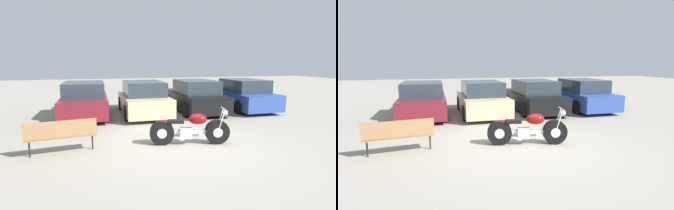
% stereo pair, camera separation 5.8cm
% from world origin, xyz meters
% --- Properties ---
extents(ground_plane, '(60.00, 60.00, 0.00)m').
position_xyz_m(ground_plane, '(0.00, 0.00, 0.00)').
color(ground_plane, gray).
extents(motorcycle, '(2.27, 0.88, 1.03)m').
position_xyz_m(motorcycle, '(0.18, -0.14, 0.43)').
color(motorcycle, black).
rests_on(motorcycle, ground_plane).
extents(parked_car_maroon, '(1.91, 4.32, 1.48)m').
position_xyz_m(parked_car_maroon, '(-2.82, 4.77, 0.69)').
color(parked_car_maroon, maroon).
rests_on(parked_car_maroon, ground_plane).
extents(parked_car_champagne, '(1.91, 4.32, 1.48)m').
position_xyz_m(parked_car_champagne, '(-0.32, 4.52, 0.69)').
color(parked_car_champagne, '#C6B284').
rests_on(parked_car_champagne, ground_plane).
extents(parked_car_black, '(1.91, 4.32, 1.48)m').
position_xyz_m(parked_car_black, '(2.18, 4.62, 0.69)').
color(parked_car_black, black).
rests_on(parked_car_black, ground_plane).
extents(parked_car_blue, '(1.91, 4.32, 1.48)m').
position_xyz_m(parked_car_blue, '(4.68, 4.58, 0.69)').
color(parked_car_blue, '#2D479E').
rests_on(parked_car_blue, ground_plane).
extents(park_bench, '(1.75, 0.63, 0.89)m').
position_xyz_m(park_bench, '(-3.21, -0.06, 0.55)').
color(park_bench, '#997047').
rests_on(park_bench, ground_plane).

